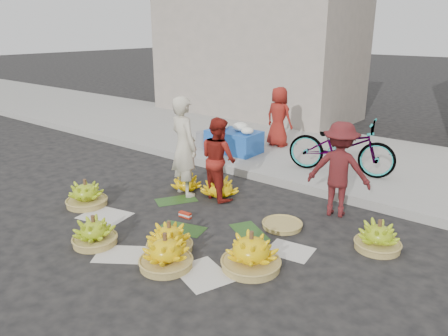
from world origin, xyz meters
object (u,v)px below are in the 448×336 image
Objects in this scene: flower_table at (234,140)px; bicycle at (341,146)px; banana_bunch_4 at (251,252)px; vendor_cream at (184,147)px; banana_bunch_0 at (86,194)px.

bicycle is at bearing 0.56° from flower_table.
banana_bunch_4 is 3.63m from bicycle.
vendor_cream reaches higher than banana_bunch_4.
vendor_cream reaches higher than banana_bunch_0.
flower_table is 0.59× the size of bicycle.
banana_bunch_0 is 1.72m from vendor_cream.
banana_bunch_0 is at bearing -94.91° from flower_table.
banana_bunch_0 is 0.32× the size of bicycle.
banana_bunch_0 is at bearing 72.94° from vendor_cream.
banana_bunch_0 is 4.49m from bicycle.
vendor_cream reaches higher than flower_table.
bicycle is (2.37, 0.09, 0.24)m from flower_table.
banana_bunch_4 is at bearing 167.30° from vendor_cream.
banana_bunch_0 is 3.57m from flower_table.
bicycle reaches higher than flower_table.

